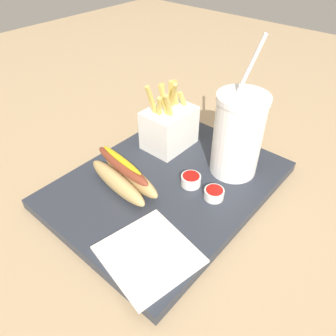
# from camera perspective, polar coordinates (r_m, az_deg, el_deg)

# --- Properties ---
(ground_plane) EXTENTS (2.40, 2.40, 0.02)m
(ground_plane) POSITION_cam_1_polar(r_m,az_deg,el_deg) (0.64, -0.00, -4.18)
(ground_plane) COLOR tan
(food_tray) EXTENTS (0.43, 0.33, 0.02)m
(food_tray) POSITION_cam_1_polar(r_m,az_deg,el_deg) (0.62, -0.00, -2.85)
(food_tray) COLOR #2D333D
(food_tray) RESTS_ON ground_plane
(soda_cup) EXTENTS (0.09, 0.09, 0.26)m
(soda_cup) POSITION_cam_1_polar(r_m,az_deg,el_deg) (0.61, 12.22, 5.72)
(soda_cup) COLOR white
(soda_cup) RESTS_ON food_tray
(fries_basket) EXTENTS (0.10, 0.08, 0.15)m
(fries_basket) POSITION_cam_1_polar(r_m,az_deg,el_deg) (0.69, 0.20, 7.30)
(fries_basket) COLOR white
(fries_basket) RESTS_ON food_tray
(hot_dog_1) EXTENTS (0.08, 0.16, 0.07)m
(hot_dog_1) POSITION_cam_1_polar(r_m,az_deg,el_deg) (0.59, -7.90, -1.38)
(hot_dog_1) COLOR tan
(hot_dog_1) RESTS_ON food_tray
(ketchup_cup_1) EXTENTS (0.04, 0.04, 0.02)m
(ketchup_cup_1) POSITION_cam_1_polar(r_m,az_deg,el_deg) (0.60, 4.07, -2.07)
(ketchup_cup_1) COLOR white
(ketchup_cup_1) RESTS_ON food_tray
(ketchup_cup_2) EXTENTS (0.04, 0.04, 0.02)m
(ketchup_cup_2) POSITION_cam_1_polar(r_m,az_deg,el_deg) (0.58, 8.15, -4.44)
(ketchup_cup_2) COLOR white
(ketchup_cup_2) RESTS_ON food_tray
(napkin_stack) EXTENTS (0.15, 0.15, 0.00)m
(napkin_stack) POSITION_cam_1_polar(r_m,az_deg,el_deg) (0.50, -3.42, -14.99)
(napkin_stack) COLOR white
(napkin_stack) RESTS_ON food_tray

